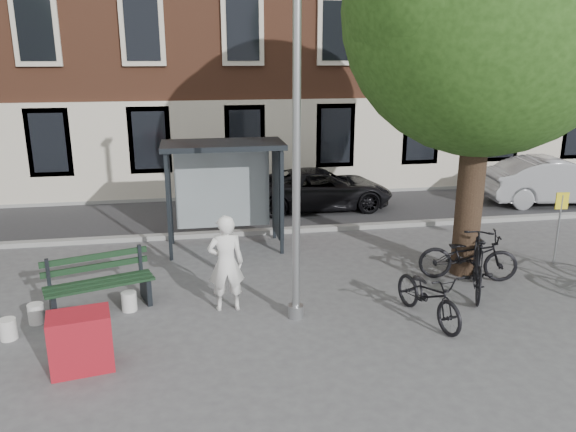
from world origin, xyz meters
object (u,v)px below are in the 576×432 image
(lamppost, at_px, (296,167))
(bus_shelter, at_px, (240,170))
(bike_d, at_px, (478,264))
(red_stand, at_px, (81,341))
(bike_c, at_px, (429,295))
(car_dark, at_px, (321,189))
(car_silver, at_px, (556,181))
(notice_sign, at_px, (560,215))
(bike_a, at_px, (468,256))
(bench, at_px, (99,285))
(painter, at_px, (226,263))

(lamppost, bearing_deg, bus_shelter, 98.43)
(bike_d, distance_m, red_stand, 7.42)
(bike_c, relative_size, red_stand, 2.08)
(car_dark, relative_size, car_silver, 0.98)
(car_dark, height_order, car_silver, car_silver)
(notice_sign, bearing_deg, bus_shelter, 166.69)
(car_silver, bearing_deg, bike_a, 139.46)
(notice_sign, bearing_deg, bike_a, -161.81)
(bike_d, bearing_deg, car_silver, -109.03)
(car_silver, distance_m, notice_sign, 5.90)
(bus_shelter, distance_m, bike_d, 5.83)
(bench, height_order, notice_sign, notice_sign)
(bus_shelter, bearing_deg, bike_a, -33.32)
(bike_d, bearing_deg, bench, 20.60)
(bus_shelter, relative_size, notice_sign, 1.70)
(painter, bearing_deg, bike_c, 162.05)
(bike_c, relative_size, car_silver, 0.42)
(bus_shelter, bearing_deg, bike_d, -39.93)
(bus_shelter, bearing_deg, notice_sign, -19.61)
(bike_a, height_order, bike_d, bike_d)
(bus_shelter, height_order, car_silver, bus_shelter)
(bus_shelter, bearing_deg, bike_c, -57.65)
(red_stand, distance_m, notice_sign, 10.20)
(painter, bearing_deg, notice_sign, -172.81)
(bus_shelter, height_order, painter, bus_shelter)
(bus_shelter, distance_m, bike_a, 5.57)
(painter, xyz_separation_m, bike_d, (4.95, -0.11, -0.30))
(bench, bearing_deg, bus_shelter, 28.52)
(bus_shelter, bearing_deg, painter, -99.50)
(bike_a, bearing_deg, bike_c, 153.88)
(lamppost, relative_size, bike_d, 3.00)
(car_dark, bearing_deg, painter, 153.08)
(bike_c, height_order, car_silver, car_silver)
(bike_a, xyz_separation_m, notice_sign, (2.39, 0.50, 0.64))
(bike_a, bearing_deg, bench, 108.89)
(bike_c, xyz_separation_m, red_stand, (-5.81, -0.63, -0.04))
(bench, xyz_separation_m, car_silver, (13.13, 5.51, 0.28))
(bus_shelter, bearing_deg, lamppost, -81.57)
(notice_sign, bearing_deg, bike_c, -145.34)
(painter, relative_size, car_dark, 0.41)
(car_dark, bearing_deg, bike_d, -167.22)
(lamppost, xyz_separation_m, painter, (-1.20, 0.57, -1.87))
(lamppost, distance_m, car_silver, 11.78)
(red_stand, relative_size, notice_sign, 0.54)
(bench, height_order, bike_a, bike_a)
(bike_d, relative_size, car_dark, 0.46)
(bike_a, height_order, red_stand, bike_a)
(painter, bearing_deg, red_stand, 35.31)
(lamppost, xyz_separation_m, car_dark, (2.14, 7.28, -2.17))
(bike_d, height_order, car_silver, car_silver)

